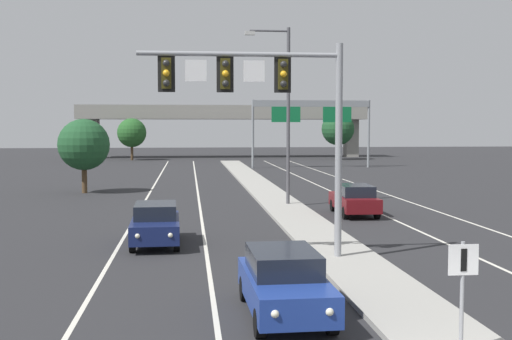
{
  "coord_description": "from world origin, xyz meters",
  "views": [
    {
      "loc": [
        -5.32,
        -9.69,
        4.57
      ],
      "look_at": [
        -3.2,
        10.34,
        3.2
      ],
      "focal_mm": 44.86,
      "sensor_mm": 36.0,
      "label": 1
    }
  ],
  "objects_px": {
    "overhead_signal_mast": "(269,99)",
    "tree_far_left_c": "(132,133)",
    "car_receding_darkred": "(354,199)",
    "tree_far_right_b": "(338,129)",
    "tree_far_left_b": "(84,145)",
    "highway_sign_gantry": "(311,112)",
    "street_lamp_median": "(284,105)",
    "median_sign_post": "(463,281)",
    "car_oncoming_blue": "(284,282)",
    "car_oncoming_navy": "(156,223)"
  },
  "relations": [
    {
      "from": "car_receding_darkred",
      "to": "tree_far_left_c",
      "type": "distance_m",
      "value": 58.4
    },
    {
      "from": "tree_far_left_c",
      "to": "tree_far_right_b",
      "type": "relative_size",
      "value": 0.88
    },
    {
      "from": "highway_sign_gantry",
      "to": "tree_far_right_b",
      "type": "bearing_deg",
      "value": 67.33
    },
    {
      "from": "car_receding_darkred",
      "to": "tree_far_left_c",
      "type": "height_order",
      "value": "tree_far_left_c"
    },
    {
      "from": "median_sign_post",
      "to": "tree_far_left_c",
      "type": "bearing_deg",
      "value": 99.61
    },
    {
      "from": "street_lamp_median",
      "to": "car_receding_darkred",
      "type": "xyz_separation_m",
      "value": [
        3.06,
        -4.02,
        -4.97
      ]
    },
    {
      "from": "highway_sign_gantry",
      "to": "tree_far_left_b",
      "type": "xyz_separation_m",
      "value": [
        -20.66,
        -24.9,
        -2.84
      ]
    },
    {
      "from": "street_lamp_median",
      "to": "tree_far_right_b",
      "type": "bearing_deg",
      "value": 73.35
    },
    {
      "from": "highway_sign_gantry",
      "to": "tree_far_left_c",
      "type": "xyz_separation_m",
      "value": [
        -21.18,
        18.44,
        -2.44
      ]
    },
    {
      "from": "median_sign_post",
      "to": "tree_far_left_c",
      "type": "height_order",
      "value": "tree_far_left_c"
    },
    {
      "from": "car_oncoming_blue",
      "to": "street_lamp_median",
      "type": "bearing_deg",
      "value": 81.44
    },
    {
      "from": "median_sign_post",
      "to": "tree_far_left_b",
      "type": "distance_m",
      "value": 35.35
    },
    {
      "from": "overhead_signal_mast",
      "to": "car_oncoming_navy",
      "type": "xyz_separation_m",
      "value": [
        -3.97,
        3.7,
        -4.66
      ]
    },
    {
      "from": "overhead_signal_mast",
      "to": "tree_far_left_c",
      "type": "bearing_deg",
      "value": 98.77
    },
    {
      "from": "tree_far_left_b",
      "to": "car_oncoming_blue",
      "type": "bearing_deg",
      "value": -72.43
    },
    {
      "from": "median_sign_post",
      "to": "highway_sign_gantry",
      "type": "distance_m",
      "value": 58.72
    },
    {
      "from": "highway_sign_gantry",
      "to": "car_oncoming_navy",
      "type": "bearing_deg",
      "value": -108.29
    },
    {
      "from": "street_lamp_median",
      "to": "tree_far_left_c",
      "type": "distance_m",
      "value": 53.69
    },
    {
      "from": "median_sign_post",
      "to": "street_lamp_median",
      "type": "distance_m",
      "value": 24.73
    },
    {
      "from": "median_sign_post",
      "to": "car_receding_darkred",
      "type": "relative_size",
      "value": 0.49
    },
    {
      "from": "median_sign_post",
      "to": "street_lamp_median",
      "type": "height_order",
      "value": "street_lamp_median"
    },
    {
      "from": "highway_sign_gantry",
      "to": "tree_far_left_b",
      "type": "relative_size",
      "value": 2.6
    },
    {
      "from": "car_oncoming_navy",
      "to": "tree_far_left_c",
      "type": "distance_m",
      "value": 63.64
    },
    {
      "from": "tree_far_right_b",
      "to": "overhead_signal_mast",
      "type": "bearing_deg",
      "value": -105.27
    },
    {
      "from": "car_oncoming_navy",
      "to": "car_receding_darkred",
      "type": "relative_size",
      "value": 1.0
    },
    {
      "from": "car_oncoming_blue",
      "to": "tree_far_right_b",
      "type": "distance_m",
      "value": 73.59
    },
    {
      "from": "car_oncoming_blue",
      "to": "car_receding_darkred",
      "type": "height_order",
      "value": "same"
    },
    {
      "from": "car_oncoming_navy",
      "to": "highway_sign_gantry",
      "type": "relative_size",
      "value": 0.34
    },
    {
      "from": "overhead_signal_mast",
      "to": "car_receding_darkred",
      "type": "distance_m",
      "value": 13.21
    },
    {
      "from": "car_oncoming_navy",
      "to": "highway_sign_gantry",
      "type": "height_order",
      "value": "highway_sign_gantry"
    },
    {
      "from": "overhead_signal_mast",
      "to": "highway_sign_gantry",
      "type": "relative_size",
      "value": 0.54
    },
    {
      "from": "tree_far_left_b",
      "to": "tree_far_right_b",
      "type": "distance_m",
      "value": 49.84
    },
    {
      "from": "tree_far_left_b",
      "to": "tree_far_right_b",
      "type": "bearing_deg",
      "value": 56.38
    },
    {
      "from": "car_oncoming_navy",
      "to": "tree_far_right_b",
      "type": "height_order",
      "value": "tree_far_right_b"
    },
    {
      "from": "car_receding_darkred",
      "to": "tree_far_right_b",
      "type": "xyz_separation_m",
      "value": [
        11.95,
        54.21,
        3.42
      ]
    },
    {
      "from": "tree_far_left_c",
      "to": "tree_far_left_b",
      "type": "xyz_separation_m",
      "value": [
        0.52,
        -43.34,
        -0.39
      ]
    },
    {
      "from": "tree_far_left_c",
      "to": "tree_far_left_b",
      "type": "relative_size",
      "value": 1.12
    },
    {
      "from": "overhead_signal_mast",
      "to": "car_oncoming_blue",
      "type": "distance_m",
      "value": 7.7
    },
    {
      "from": "tree_far_left_c",
      "to": "street_lamp_median",
      "type": "bearing_deg",
      "value": -75.87
    },
    {
      "from": "highway_sign_gantry",
      "to": "street_lamp_median",
      "type": "bearing_deg",
      "value": -103.52
    },
    {
      "from": "tree_far_left_c",
      "to": "tree_far_right_b",
      "type": "distance_m",
      "value": 28.18
    },
    {
      "from": "overhead_signal_mast",
      "to": "highway_sign_gantry",
      "type": "distance_m",
      "value": 49.71
    },
    {
      "from": "tree_far_left_b",
      "to": "tree_far_right_b",
      "type": "height_order",
      "value": "tree_far_right_b"
    },
    {
      "from": "car_receding_darkred",
      "to": "tree_far_left_c",
      "type": "bearing_deg",
      "value": 106.09
    },
    {
      "from": "tree_far_left_b",
      "to": "highway_sign_gantry",
      "type": "bearing_deg",
      "value": 50.32
    },
    {
      "from": "median_sign_post",
      "to": "street_lamp_median",
      "type": "xyz_separation_m",
      "value": [
        0.16,
        24.37,
        4.21
      ]
    },
    {
      "from": "overhead_signal_mast",
      "to": "car_oncoming_blue",
      "type": "height_order",
      "value": "overhead_signal_mast"
    },
    {
      "from": "highway_sign_gantry",
      "to": "tree_far_right_b",
      "type": "relative_size",
      "value": 2.05
    },
    {
      "from": "street_lamp_median",
      "to": "car_oncoming_blue",
      "type": "relative_size",
      "value": 2.22
    },
    {
      "from": "tree_far_right_b",
      "to": "median_sign_post",
      "type": "bearing_deg",
      "value": -101.51
    }
  ]
}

